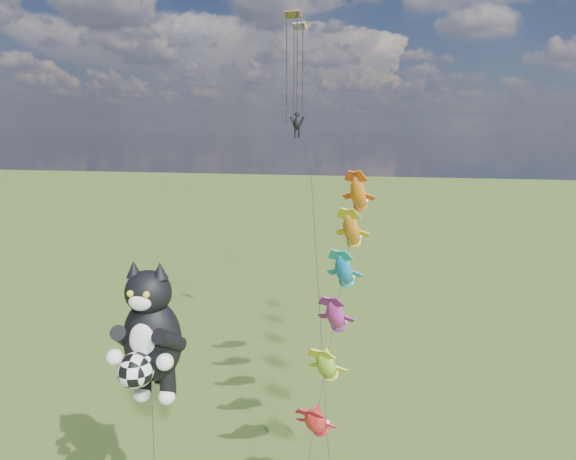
# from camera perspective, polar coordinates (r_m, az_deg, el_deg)

# --- Properties ---
(cat_kite_rig) EXTENTS (3.00, 4.33, 11.66)m
(cat_kite_rig) POSITION_cam_1_polar(r_m,az_deg,el_deg) (20.73, -16.08, -11.72)
(cat_kite_rig) COLOR brown
(cat_kite_rig) RESTS_ON ground
(fish_windsock_rig) EXTENTS (2.52, 15.84, 15.65)m
(fish_windsock_rig) POSITION_cam_1_polar(r_m,az_deg,el_deg) (24.13, 6.16, -7.44)
(fish_windsock_rig) COLOR brown
(fish_windsock_rig) RESTS_ON ground
(parafoil_rig) EXTENTS (5.09, 16.96, 26.53)m
(parafoil_rig) POSITION_cam_1_polar(r_m,az_deg,el_deg) (35.40, 1.14, 14.35)
(parafoil_rig) COLOR brown
(parafoil_rig) RESTS_ON ground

